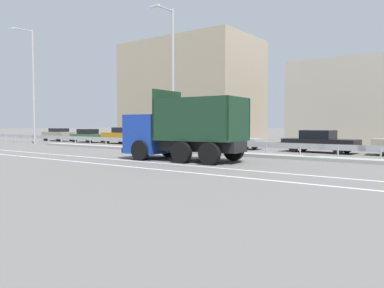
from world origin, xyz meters
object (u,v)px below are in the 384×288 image
(parked_car_1, at_px, (88,136))
(parked_car_5, at_px, (319,141))
(street_lamp_1, at_px, (172,74))
(median_road_sign, at_px, (162,133))
(parked_car_3, at_px, (173,138))
(parked_car_0, at_px, (58,134))
(dump_truck, at_px, (173,136))
(street_lamp_0, at_px, (32,82))
(parked_car_2, at_px, (124,136))
(parked_car_4, at_px, (233,140))

(parked_car_1, height_order, parked_car_5, parked_car_5)
(street_lamp_1, relative_size, parked_car_1, 2.43)
(median_road_sign, bearing_deg, parked_car_5, 30.44)
(median_road_sign, relative_size, parked_car_3, 0.59)
(parked_car_0, bearing_deg, street_lamp_1, -101.20)
(parked_car_1, bearing_deg, parked_car_0, -90.08)
(dump_truck, relative_size, parked_car_1, 1.68)
(street_lamp_0, xyz_separation_m, parked_car_5, (25.33, 5.35, -5.11))
(street_lamp_1, distance_m, parked_car_1, 17.32)
(street_lamp_0, relative_size, street_lamp_1, 1.14)
(median_road_sign, xyz_separation_m, parked_car_0, (-19.89, 5.13, -0.55))
(dump_truck, height_order, parked_car_5, dump_truck)
(street_lamp_1, height_order, parked_car_2, street_lamp_1)
(parked_car_4, height_order, parked_car_5, parked_car_5)
(parked_car_1, distance_m, parked_car_2, 5.23)
(street_lamp_1, height_order, parked_car_5, street_lamp_1)
(parked_car_4, relative_size, parked_car_5, 0.93)
(median_road_sign, distance_m, street_lamp_1, 4.05)
(parked_car_0, xyz_separation_m, parked_car_3, (16.38, 0.32, -0.08))
(parked_car_0, relative_size, parked_car_1, 1.11)
(parked_car_5, bearing_deg, parked_car_2, -86.17)
(street_lamp_1, xyz_separation_m, parked_car_0, (-21.03, 5.40, -4.43))
(street_lamp_1, xyz_separation_m, parked_car_1, (-15.81, 5.46, -4.47))
(median_road_sign, distance_m, parked_car_4, 5.90)
(parked_car_3, bearing_deg, street_lamp_1, 39.55)
(parked_car_0, xyz_separation_m, parked_car_4, (22.48, 0.13, -0.06))
(parked_car_2, bearing_deg, parked_car_4, -87.96)
(street_lamp_1, relative_size, parked_car_5, 1.95)
(parked_car_1, xyz_separation_m, parked_car_2, (5.23, 0.06, 0.09))
(dump_truck, relative_size, parked_car_5, 1.35)
(street_lamp_0, distance_m, parked_car_1, 7.46)
(parked_car_3, relative_size, parked_car_4, 0.90)
(median_road_sign, bearing_deg, street_lamp_1, -13.37)
(dump_truck, relative_size, parked_car_0, 1.51)
(street_lamp_0, bearing_deg, dump_truck, -11.68)
(parked_car_2, bearing_deg, parked_car_3, -86.08)
(parked_car_0, bearing_deg, median_road_sign, -101.26)
(street_lamp_0, bearing_deg, parked_car_1, 73.46)
(parked_car_0, bearing_deg, parked_car_4, -86.44)
(parked_car_4, bearing_deg, median_road_sign, -28.75)
(street_lamp_1, relative_size, parked_car_4, 2.10)
(dump_truck, height_order, street_lamp_0, street_lamp_0)
(parked_car_1, height_order, parked_car_4, parked_car_1)
(parked_car_1, xyz_separation_m, parked_car_3, (11.16, 0.26, -0.03))
(parked_car_3, bearing_deg, parked_car_2, -87.55)
(parked_car_0, bearing_deg, parked_car_5, -86.34)
(median_road_sign, distance_m, parked_car_3, 6.51)
(parked_car_5, bearing_deg, street_lamp_0, -74.59)
(parked_car_2, height_order, parked_car_3, parked_car_2)
(street_lamp_0, relative_size, parked_car_0, 2.48)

